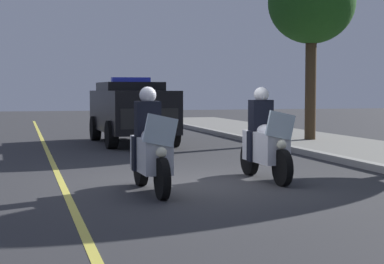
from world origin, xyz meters
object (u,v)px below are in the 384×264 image
(police_motorcycle_lead_right, at_px, (265,142))
(police_motorcycle_lead_left, at_px, (150,149))
(police_suv, at_px, (131,109))
(tree_far_back, at_px, (312,4))

(police_motorcycle_lead_right, bearing_deg, police_motorcycle_lead_left, -71.16)
(police_motorcycle_lead_left, bearing_deg, police_suv, 172.11)
(police_motorcycle_lead_right, xyz_separation_m, tree_far_back, (-7.45, 4.50, 3.65))
(police_motorcycle_lead_right, relative_size, police_suv, 0.43)
(police_motorcycle_lead_left, xyz_separation_m, tree_far_back, (-8.24, 6.81, 3.65))
(police_suv, bearing_deg, tree_far_back, 78.70)
(police_motorcycle_lead_right, bearing_deg, police_suv, -173.25)
(police_suv, distance_m, tree_far_back, 6.51)
(police_motorcycle_lead_right, bearing_deg, tree_far_back, 148.84)
(police_suv, xyz_separation_m, tree_far_back, (1.10, 5.51, 3.28))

